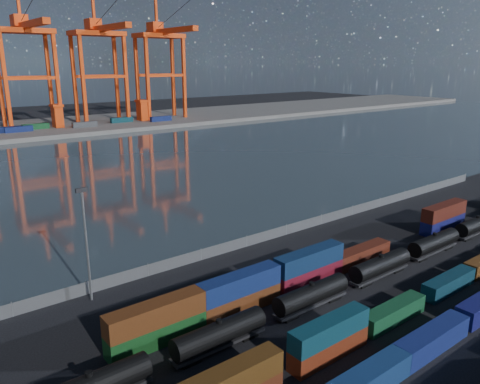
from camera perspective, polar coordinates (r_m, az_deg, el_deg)
ground at (r=69.25m, az=15.88°, el=-13.35°), size 700.00×700.00×0.00m
harbor_water at (r=151.89m, az=-17.68°, el=2.37°), size 700.00×700.00×0.00m
far_quay at (r=251.66m, az=-26.26°, el=6.73°), size 700.00×70.00×2.00m
container_row_mid at (r=72.05m, az=21.87°, el=-11.31°), size 140.64×2.28×4.87m
container_row_north at (r=70.70m, az=6.44°, el=-10.12°), size 141.96×2.56×5.45m
tanker_string at (r=83.40m, az=19.87°, el=-7.12°), size 121.14×2.72×3.89m
waterfront_fence at (r=86.30m, az=0.82°, el=-6.05°), size 160.12×0.12×2.20m
yard_light_mast at (r=68.03m, az=-18.25°, el=-5.47°), size 1.60×0.40×16.60m
straddle_carriers at (r=240.65m, az=-26.53°, el=8.01°), size 140.00×7.00×11.10m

